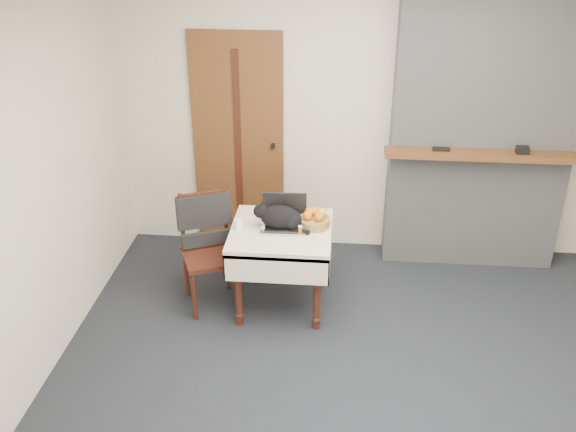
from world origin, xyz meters
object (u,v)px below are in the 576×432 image
at_px(laptop, 284,218).
at_px(cream_jar, 239,225).
at_px(chair, 207,234).
at_px(door, 238,143).
at_px(pill_bottle, 300,230).
at_px(side_table, 281,242).
at_px(fruit_basket, 314,219).
at_px(cat, 281,218).

bearing_deg(laptop, cream_jar, -167.49).
relative_size(laptop, chair, 0.37).
distance_m(door, cream_jar, 1.12).
bearing_deg(pill_bottle, side_table, 154.38).
relative_size(door, fruit_basket, 8.12).
height_order(side_table, cat, cat).
distance_m(door, pill_bottle, 1.32).
bearing_deg(chair, side_table, -28.01).
relative_size(cat, cream_jar, 5.78).
relative_size(door, pill_bottle, 28.59).
bearing_deg(chair, pill_bottle, -32.54).
relative_size(door, cat, 4.46).
distance_m(side_table, pill_bottle, 0.23).
bearing_deg(side_table, laptop, 72.14).
bearing_deg(fruit_basket, door, 127.33).
height_order(door, side_table, door).
bearing_deg(laptop, fruit_basket, 2.96).
height_order(side_table, chair, chair).
distance_m(pill_bottle, chair, 0.78).
bearing_deg(laptop, door, 115.46).
distance_m(door, cat, 1.17).
bearing_deg(pill_bottle, cat, 153.01).
xyz_separation_m(door, side_table, (0.49, -1.05, -0.41)).
bearing_deg(door, side_table, -64.83).
xyz_separation_m(cream_jar, chair, (-0.28, 0.08, -0.14)).
distance_m(cream_jar, chair, 0.32).
bearing_deg(chair, cream_jar, -39.95).
relative_size(door, laptop, 5.70).
bearing_deg(cream_jar, door, 98.78).
bearing_deg(side_table, pill_bottle, -25.62).
xyz_separation_m(fruit_basket, chair, (-0.85, -0.02, -0.16)).
distance_m(side_table, cream_jar, 0.36).
bearing_deg(cream_jar, chair, 163.31).
height_order(laptop, chair, laptop).
bearing_deg(cat, chair, 176.09).
xyz_separation_m(laptop, chair, (-0.62, -0.00, -0.16)).
height_order(side_table, fruit_basket, fruit_basket).
bearing_deg(side_table, fruit_basket, 16.32).
distance_m(side_table, fruit_basket, 0.31).
xyz_separation_m(side_table, cream_jar, (-0.33, -0.03, 0.15)).
xyz_separation_m(cat, pill_bottle, (0.15, -0.08, -0.06)).
height_order(door, cat, door).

